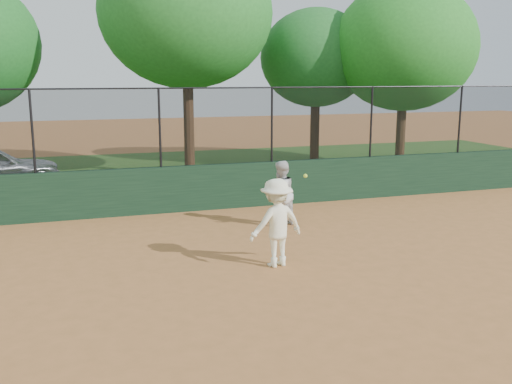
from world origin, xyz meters
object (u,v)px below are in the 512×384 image
object	(u,v)px
player_second	(281,194)
tree_2	(186,13)
tree_3	(316,58)
player_main	(276,223)
tree_4	(405,47)

from	to	relation	value
player_second	tree_2	world-z (taller)	tree_2
tree_3	player_main	bearing A→B (deg)	-117.17
tree_2	tree_3	world-z (taller)	tree_2
tree_2	tree_3	bearing A→B (deg)	12.32
tree_4	player_main	bearing A→B (deg)	-132.24
tree_2	tree_3	xyz separation A→B (m)	(5.29, 1.16, -1.41)
player_second	tree_2	distance (m)	8.84
player_second	tree_4	size ratio (longest dim) A/B	0.23
tree_2	tree_4	xyz separation A→B (m)	(8.05, -0.68, -1.03)
tree_2	player_second	bearing A→B (deg)	-85.20
tree_3	tree_4	bearing A→B (deg)	-33.68
player_second	tree_4	bearing A→B (deg)	-173.55
player_main	tree_2	world-z (taller)	tree_2
player_main	tree_2	bearing A→B (deg)	87.41
player_main	tree_4	distance (m)	13.18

